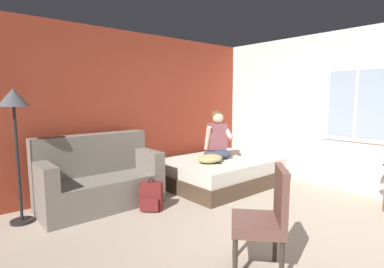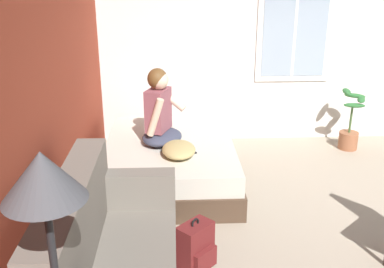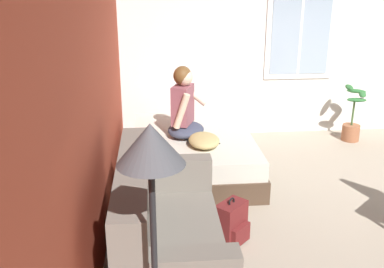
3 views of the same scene
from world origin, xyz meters
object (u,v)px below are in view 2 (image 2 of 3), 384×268
cell_phone (190,153)px  couch (109,265)px  potted_plant (350,128)px  bed (170,162)px  floor_lamp (47,210)px  person_seated (160,114)px  throw_pillow (179,150)px  backpack (196,246)px

cell_phone → couch: bearing=132.7°
potted_plant → bed: bearing=109.4°
cell_phone → floor_lamp: size_ratio=0.08×
person_seated → throw_pillow: person_seated is taller
person_seated → floor_lamp: (-3.13, 0.40, 0.59)m
couch → bed: bearing=-11.5°
person_seated → potted_plant: 2.78m
person_seated → floor_lamp: 3.21m
throw_pillow → cell_phone: 0.15m
backpack → floor_lamp: bearing=154.2°
couch → potted_plant: bearing=-44.1°
couch → backpack: couch is taller
couch → floor_lamp: floor_lamp is taller
floor_lamp → throw_pillow: bearing=-12.3°
couch → throw_pillow: 1.83m
couch → person_seated: bearing=-8.8°
backpack → cell_phone: 1.34m
person_seated → cell_phone: (-0.33, -0.32, -0.35)m
person_seated → backpack: person_seated is taller
bed → potted_plant: 2.63m
backpack → throw_pillow: bearing=5.4°
backpack → bed: bearing=7.5°
throw_pillow → potted_plant: (1.26, -2.38, -0.25)m
bed → floor_lamp: size_ratio=1.17×
bed → couch: (-2.13, 0.43, 0.16)m
backpack → potted_plant: size_ratio=0.54×
floor_lamp → potted_plant: size_ratio=2.00×
person_seated → throw_pillow: (-0.37, -0.20, -0.29)m
potted_plant → floor_lamp: bearing=143.4°
backpack → cell_phone: cell_phone is taller
throw_pillow → couch: bearing=163.1°
cell_phone → throw_pillow: bearing=83.8°
cell_phone → floor_lamp: 3.05m
floor_lamp → couch: bearing=-3.9°
cell_phone → potted_plant: potted_plant is taller
person_seated → potted_plant: (0.89, -2.58, -0.53)m
cell_phone → floor_lamp: bearing=138.2°
bed → backpack: (-1.65, -0.22, -0.04)m
cell_phone → potted_plant: (1.21, -2.26, -0.18)m
couch → throw_pillow: size_ratio=3.55×
bed → couch: bearing=168.5°
couch → floor_lamp: 1.45m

